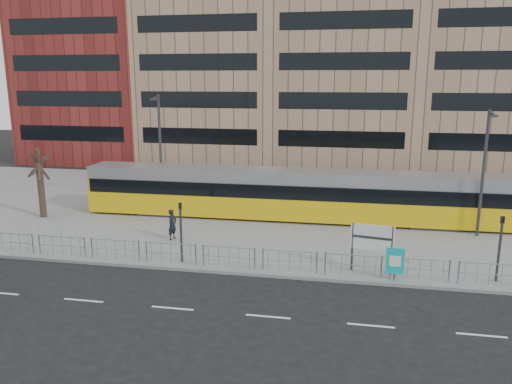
% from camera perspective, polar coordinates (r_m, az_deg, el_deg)
% --- Properties ---
extents(ground, '(120.00, 120.00, 0.00)m').
position_cam_1_polar(ground, '(24.39, -1.77, -9.47)').
color(ground, black).
rests_on(ground, ground).
extents(plaza, '(64.00, 24.00, 0.15)m').
position_cam_1_polar(plaza, '(35.58, 2.40, -2.12)').
color(plaza, slate).
rests_on(plaza, ground).
extents(kerb, '(64.00, 0.25, 0.17)m').
position_cam_1_polar(kerb, '(24.41, -1.74, -9.26)').
color(kerb, gray).
rests_on(kerb, ground).
extents(building_row, '(70.40, 18.40, 31.20)m').
position_cam_1_polar(building_row, '(56.51, 7.58, 16.46)').
color(building_row, maroon).
rests_on(building_row, ground).
extents(pedestrian_barrier, '(32.07, 0.07, 1.10)m').
position_cam_1_polar(pedestrian_barrier, '(24.17, 3.15, -7.20)').
color(pedestrian_barrier, '#95989D').
rests_on(pedestrian_barrier, plaza).
extents(road_markings, '(62.00, 0.12, 0.01)m').
position_cam_1_polar(road_markings, '(20.63, -1.43, -13.81)').
color(road_markings, white).
rests_on(road_markings, ground).
extents(tram, '(27.80, 2.90, 3.27)m').
position_cam_1_polar(tram, '(32.94, 4.17, -0.28)').
color(tram, '#E5B90C').
rests_on(tram, plaza).
extents(station_sign, '(2.04, 0.45, 2.37)m').
position_cam_1_polar(station_sign, '(24.40, 13.14, -5.33)').
color(station_sign, '#2D2D30').
rests_on(station_sign, plaza).
extents(ad_panel, '(0.83, 0.09, 1.55)m').
position_cam_1_polar(ad_panel, '(23.98, 15.60, -7.65)').
color(ad_panel, '#2D2D30').
rests_on(ad_panel, plaza).
extents(pedestrian, '(0.60, 0.75, 1.78)m').
position_cam_1_polar(pedestrian, '(29.19, -9.54, -3.69)').
color(pedestrian, black).
rests_on(pedestrian, plaza).
extents(traffic_light_west, '(0.20, 0.23, 3.10)m').
position_cam_1_polar(traffic_light_west, '(25.30, -8.59, -3.68)').
color(traffic_light_west, '#2D2D30').
rests_on(traffic_light_west, plaza).
extents(traffic_light_east, '(0.20, 0.23, 3.10)m').
position_cam_1_polar(traffic_light_east, '(25.19, 26.15, -4.96)').
color(traffic_light_east, '#2D2D30').
rests_on(traffic_light_east, plaza).
extents(lamp_post_west, '(0.45, 1.04, 8.02)m').
position_cam_1_polar(lamp_post_west, '(36.02, -10.92, 5.08)').
color(lamp_post_west, '#2D2D30').
rests_on(lamp_post_west, plaza).
extents(lamp_post_east, '(0.45, 1.04, 7.41)m').
position_cam_1_polar(lamp_post_east, '(31.54, 24.60, 2.48)').
color(lamp_post_east, '#2D2D30').
rests_on(lamp_post_east, plaza).
extents(bare_tree, '(3.84, 3.84, 6.58)m').
position_cam_1_polar(bare_tree, '(35.71, -23.75, 4.86)').
color(bare_tree, black).
rests_on(bare_tree, plaza).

